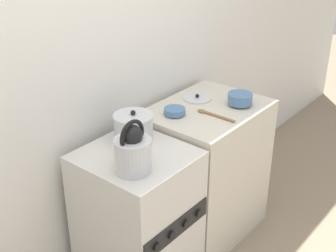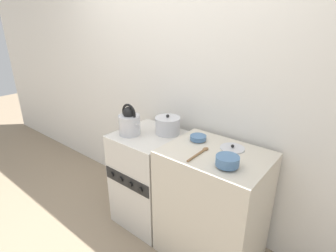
{
  "view_description": "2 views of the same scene",
  "coord_description": "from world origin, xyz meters",
  "px_view_note": "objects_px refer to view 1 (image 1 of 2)",
  "views": [
    {
      "loc": [
        -1.5,
        -1.17,
        2.09
      ],
      "look_at": [
        0.29,
        0.3,
        0.92
      ],
      "focal_mm": 50.0,
      "sensor_mm": 36.0,
      "label": 1
    },
    {
      "loc": [
        1.43,
        -1.22,
        1.78
      ],
      "look_at": [
        0.21,
        0.29,
        1.0
      ],
      "focal_mm": 28.0,
      "sensor_mm": 36.0,
      "label": 2
    }
  ],
  "objects_px": {
    "loose_pot_lid": "(197,98)",
    "kettle": "(133,151)",
    "cooking_pot": "(134,127)",
    "enamel_bowl": "(240,99)",
    "small_ceramic_bowl": "(175,111)",
    "stove": "(138,223)"
  },
  "relations": [
    {
      "from": "loose_pot_lid",
      "to": "kettle",
      "type": "bearing_deg",
      "value": -164.44
    },
    {
      "from": "stove",
      "to": "small_ceramic_bowl",
      "type": "xyz_separation_m",
      "value": [
        0.44,
        0.1,
        0.5
      ]
    },
    {
      "from": "loose_pot_lid",
      "to": "stove",
      "type": "bearing_deg",
      "value": -169.39
    },
    {
      "from": "small_ceramic_bowl",
      "to": "loose_pot_lid",
      "type": "xyz_separation_m",
      "value": [
        0.27,
        0.04,
        -0.02
      ]
    },
    {
      "from": "stove",
      "to": "cooking_pot",
      "type": "bearing_deg",
      "value": 45.63
    },
    {
      "from": "cooking_pot",
      "to": "enamel_bowl",
      "type": "xyz_separation_m",
      "value": [
        0.69,
        -0.24,
        0.0
      ]
    },
    {
      "from": "stove",
      "to": "loose_pot_lid",
      "type": "distance_m",
      "value": 0.87
    },
    {
      "from": "small_ceramic_bowl",
      "to": "stove",
      "type": "bearing_deg",
      "value": -167.51
    },
    {
      "from": "small_ceramic_bowl",
      "to": "enamel_bowl",
      "type": "bearing_deg",
      "value": -31.45
    },
    {
      "from": "small_ceramic_bowl",
      "to": "loose_pot_lid",
      "type": "bearing_deg",
      "value": 7.51
    },
    {
      "from": "enamel_bowl",
      "to": "small_ceramic_bowl",
      "type": "relative_size",
      "value": 1.2
    },
    {
      "from": "kettle",
      "to": "stove",
      "type": "bearing_deg",
      "value": 39.82
    },
    {
      "from": "kettle",
      "to": "loose_pot_lid",
      "type": "xyz_separation_m",
      "value": [
        0.83,
        0.23,
        -0.07
      ]
    },
    {
      "from": "stove",
      "to": "kettle",
      "type": "relative_size",
      "value": 3.27
    },
    {
      "from": "stove",
      "to": "cooking_pot",
      "type": "relative_size",
      "value": 4.07
    },
    {
      "from": "stove",
      "to": "enamel_bowl",
      "type": "bearing_deg",
      "value": -8.68
    },
    {
      "from": "cooking_pot",
      "to": "loose_pot_lid",
      "type": "relative_size",
      "value": 1.22
    },
    {
      "from": "enamel_bowl",
      "to": "kettle",
      "type": "bearing_deg",
      "value": 178.45
    },
    {
      "from": "small_ceramic_bowl",
      "to": "loose_pot_lid",
      "type": "relative_size",
      "value": 0.71
    },
    {
      "from": "enamel_bowl",
      "to": "loose_pot_lid",
      "type": "distance_m",
      "value": 0.27
    },
    {
      "from": "cooking_pot",
      "to": "enamel_bowl",
      "type": "relative_size",
      "value": 1.44
    },
    {
      "from": "cooking_pot",
      "to": "enamel_bowl",
      "type": "height_order",
      "value": "cooking_pot"
    }
  ]
}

